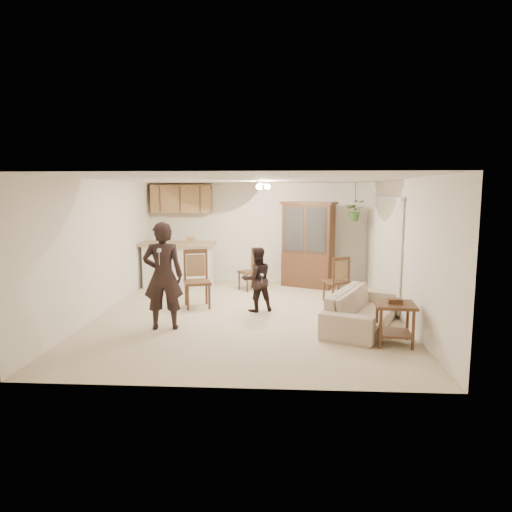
# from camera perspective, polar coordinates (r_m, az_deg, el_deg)

# --- Properties ---
(floor) EXTENTS (6.50, 6.50, 0.00)m
(floor) POSITION_cam_1_polar(r_m,az_deg,el_deg) (8.62, -0.99, -7.29)
(floor) COLOR beige
(floor) RESTS_ON ground
(ceiling) EXTENTS (5.50, 6.50, 0.02)m
(ceiling) POSITION_cam_1_polar(r_m,az_deg,el_deg) (8.32, -1.03, 9.57)
(ceiling) COLOR silver
(ceiling) RESTS_ON wall_back
(wall_back) EXTENTS (5.50, 0.02, 2.50)m
(wall_back) POSITION_cam_1_polar(r_m,az_deg,el_deg) (11.60, 0.21, 2.94)
(wall_back) COLOR white
(wall_back) RESTS_ON ground
(wall_front) EXTENTS (5.50, 0.02, 2.50)m
(wall_front) POSITION_cam_1_polar(r_m,az_deg,el_deg) (5.18, -3.74, -3.40)
(wall_front) COLOR white
(wall_front) RESTS_ON ground
(wall_left) EXTENTS (0.02, 6.50, 2.50)m
(wall_left) POSITION_cam_1_polar(r_m,az_deg,el_deg) (9.01, -18.73, 1.06)
(wall_left) COLOR white
(wall_left) RESTS_ON ground
(wall_right) EXTENTS (0.02, 6.50, 2.50)m
(wall_right) POSITION_cam_1_polar(r_m,az_deg,el_deg) (8.62, 17.55, 0.81)
(wall_right) COLOR white
(wall_right) RESTS_ON ground
(breakfast_bar) EXTENTS (1.60, 0.55, 1.00)m
(breakfast_bar) POSITION_cam_1_polar(r_m,az_deg,el_deg) (11.07, -9.67, -1.33)
(breakfast_bar) COLOR silver
(breakfast_bar) RESTS_ON floor
(bar_top) EXTENTS (1.75, 0.70, 0.08)m
(bar_top) POSITION_cam_1_polar(r_m,az_deg,el_deg) (10.99, -9.73, 1.50)
(bar_top) COLOR tan
(bar_top) RESTS_ON breakfast_bar
(upper_cabinets) EXTENTS (1.50, 0.34, 0.70)m
(upper_cabinets) POSITION_cam_1_polar(r_m,az_deg,el_deg) (11.64, -9.30, 7.04)
(upper_cabinets) COLOR brown
(upper_cabinets) RESTS_ON wall_back
(vertical_blinds) EXTENTS (0.06, 2.30, 2.10)m
(vertical_blinds) POSITION_cam_1_polar(r_m,az_deg,el_deg) (9.49, 15.96, 0.59)
(vertical_blinds) COLOR beige
(vertical_blinds) RESTS_ON wall_right
(ceiling_fixture) EXTENTS (0.36, 0.36, 0.20)m
(ceiling_fixture) POSITION_cam_1_polar(r_m,az_deg,el_deg) (9.50, 0.74, 8.77)
(ceiling_fixture) COLOR #FFE4BF
(ceiling_fixture) RESTS_ON ceiling
(hanging_plant) EXTENTS (0.43, 0.37, 0.48)m
(hanging_plant) POSITION_cam_1_polar(r_m,az_deg,el_deg) (10.83, 12.26, 5.58)
(hanging_plant) COLOR #356126
(hanging_plant) RESTS_ON ceiling
(plant_cord) EXTENTS (0.01, 0.01, 0.65)m
(plant_cord) POSITION_cam_1_polar(r_m,az_deg,el_deg) (10.82, 12.31, 7.30)
(plant_cord) COLOR black
(plant_cord) RESTS_ON ceiling
(sofa) EXTENTS (1.44, 2.01, 0.73)m
(sofa) POSITION_cam_1_polar(r_m,az_deg,el_deg) (7.96, 13.22, -6.07)
(sofa) COLOR beige
(sofa) RESTS_ON floor
(adult) EXTENTS (0.71, 0.52, 1.80)m
(adult) POSITION_cam_1_polar(r_m,az_deg,el_deg) (7.69, -11.54, -2.44)
(adult) COLOR black
(adult) RESTS_ON floor
(child) EXTENTS (0.80, 0.72, 1.35)m
(child) POSITION_cam_1_polar(r_m,az_deg,el_deg) (8.70, 0.12, -2.58)
(child) COLOR black
(child) RESTS_ON floor
(china_hutch) EXTENTS (1.39, 1.00, 2.04)m
(china_hutch) POSITION_cam_1_polar(r_m,az_deg,el_deg) (11.01, 6.53, 1.36)
(china_hutch) COLOR #3D2916
(china_hutch) RESTS_ON floor
(side_table) EXTENTS (0.62, 0.62, 0.70)m
(side_table) POSITION_cam_1_polar(r_m,az_deg,el_deg) (7.20, 16.92, -8.02)
(side_table) COLOR #3D2916
(side_table) RESTS_ON floor
(chair_bar) EXTENTS (0.63, 0.63, 1.14)m
(chair_bar) POSITION_cam_1_polar(r_m,az_deg,el_deg) (9.12, -7.34, -4.42)
(chair_bar) COLOR #3D2916
(chair_bar) RESTS_ON floor
(chair_hutch_left) EXTENTS (0.60, 0.60, 0.97)m
(chair_hutch_left) POSITION_cam_1_polar(r_m,az_deg,el_deg) (10.63, -0.79, -2.83)
(chair_hutch_left) COLOR #3D2916
(chair_hutch_left) RESTS_ON floor
(chair_hutch_right) EXTENTS (0.57, 0.57, 0.97)m
(chair_hutch_right) POSITION_cam_1_polar(r_m,az_deg,el_deg) (9.65, 9.94, -4.08)
(chair_hutch_right) COLOR #3D2916
(chair_hutch_right) RESTS_ON floor
(controller_adult) EXTENTS (0.07, 0.16, 0.05)m
(controller_adult) POSITION_cam_1_polar(r_m,az_deg,el_deg) (7.21, -12.03, 0.69)
(controller_adult) COLOR silver
(controller_adult) RESTS_ON adult
(controller_child) EXTENTS (0.07, 0.11, 0.03)m
(controller_child) POSITION_cam_1_polar(r_m,az_deg,el_deg) (8.42, 0.75, -2.37)
(controller_child) COLOR silver
(controller_child) RESTS_ON child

